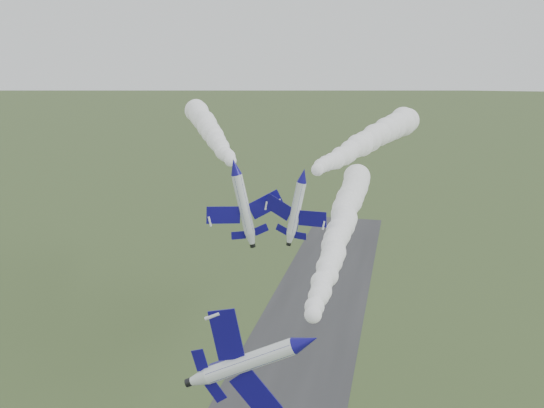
{
  "coord_description": "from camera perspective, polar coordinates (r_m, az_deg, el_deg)",
  "views": [
    {
      "loc": [
        19.72,
        -61.67,
        60.9
      ],
      "look_at": [
        2.95,
        13.1,
        41.69
      ],
      "focal_mm": 40.0,
      "sensor_mm": 36.0,
      "label": 1
    }
  ],
  "objects": [
    {
      "name": "jet_lead",
      "position": [
        56.69,
        3.21,
        -12.87
      ],
      "size": [
        5.15,
        14.0,
        10.52
      ],
      "rotation": [
        0.0,
        1.13,
        0.04
      ],
      "color": "white"
    },
    {
      "name": "smoke_trail_jet_lead",
      "position": [
        88.26,
        6.58,
        -1.87
      ],
      "size": [
        7.38,
        61.66,
        4.84
      ],
      "primitive_type": null,
      "rotation": [
        0.0,
        0.0,
        0.04
      ],
      "color": "white"
    },
    {
      "name": "jet_pair_left",
      "position": [
        84.65,
        -3.52,
        3.53
      ],
      "size": [
        10.92,
        12.77,
        3.8
      ],
      "rotation": [
        0.0,
        -0.21,
        0.41
      ],
      "color": "white"
    },
    {
      "name": "smoke_trail_jet_pair_left",
      "position": [
        121.04,
        -6.03,
        7.14
      ],
      "size": [
        31.43,
        64.17,
        5.13
      ],
      "primitive_type": null,
      "rotation": [
        0.0,
        0.0,
        0.41
      ],
      "color": "white"
    },
    {
      "name": "jet_pair_right",
      "position": [
        80.89,
        2.92,
        2.7
      ],
      "size": [
        9.36,
        11.18,
        3.2
      ],
      "rotation": [
        0.0,
        0.2,
        -0.23
      ],
      "color": "white"
    },
    {
      "name": "smoke_trail_jet_pair_right",
      "position": [
        106.97,
        9.23,
        5.98
      ],
      "size": [
        16.96,
        51.92,
        5.18
      ],
      "primitive_type": null,
      "rotation": [
        0.0,
        0.0,
        -0.23
      ],
      "color": "white"
    }
  ]
}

